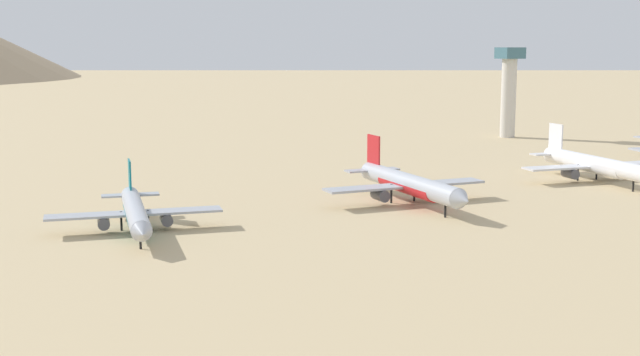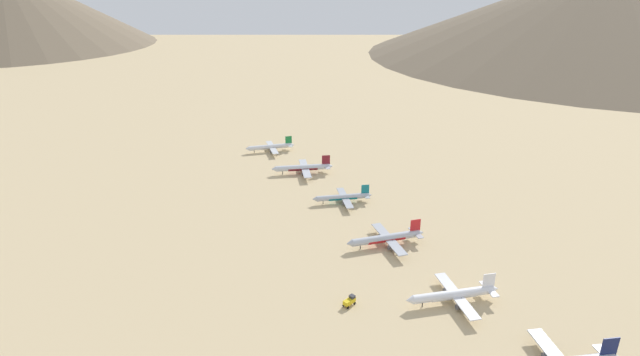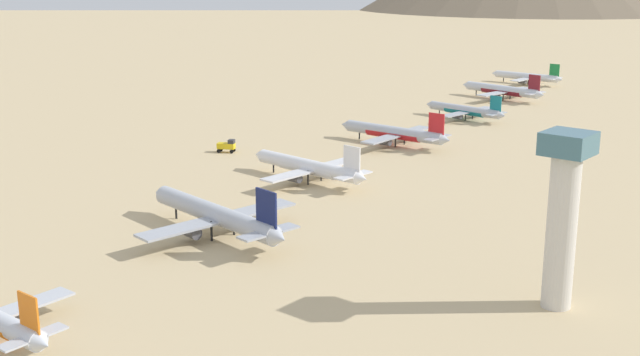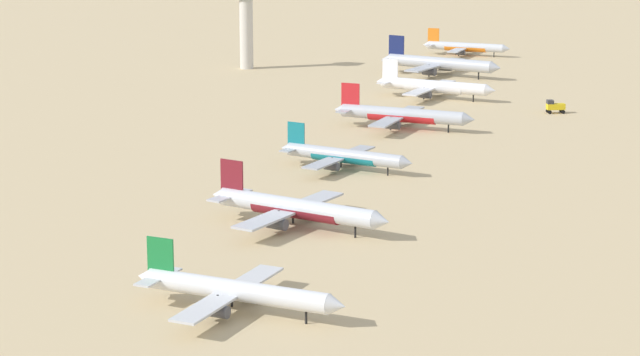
{
  "view_description": "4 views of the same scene",
  "coord_description": "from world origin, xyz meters",
  "px_view_note": "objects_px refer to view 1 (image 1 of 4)",
  "views": [
    {
      "loc": [
        136.53,
        -70.66,
        29.58
      ],
      "look_at": [
        1.58,
        -15.99,
        6.19
      ],
      "focal_mm": 46.37,
      "sensor_mm": 36.0,
      "label": 1
    },
    {
      "loc": [
        91.9,
        204.41,
        125.04
      ],
      "look_at": [
        12.04,
        -74.5,
        5.93
      ],
      "focal_mm": 29.26,
      "sensor_mm": 36.0,
      "label": 2
    },
    {
      "loc": [
        -137.39,
        205.4,
        53.87
      ],
      "look_at": [
        -18.96,
        62.27,
        4.89
      ],
      "focal_mm": 45.38,
      "sensor_mm": 36.0,
      "label": 3
    },
    {
      "loc": [
        112.67,
        -306.12,
        63.94
      ],
      "look_at": [
        9.59,
        -72.01,
        3.31
      ],
      "focal_mm": 69.24,
      "sensor_mm": 36.0,
      "label": 4
    }
  ],
  "objects_px": {
    "parked_jet_3": "(408,184)",
    "control_tower": "(509,87)",
    "parked_jet_2": "(135,212)",
    "parked_jet_4": "(594,164)"
  },
  "relations": [
    {
      "from": "parked_jet_2",
      "to": "parked_jet_3",
      "type": "distance_m",
      "value": 52.01
    },
    {
      "from": "parked_jet_4",
      "to": "control_tower",
      "type": "relative_size",
      "value": 1.37
    },
    {
      "from": "control_tower",
      "to": "parked_jet_3",
      "type": "bearing_deg",
      "value": -43.2
    },
    {
      "from": "parked_jet_3",
      "to": "parked_jet_4",
      "type": "xyz_separation_m",
      "value": [
        -7.81,
        50.03,
        -0.05
      ]
    },
    {
      "from": "parked_jet_3",
      "to": "parked_jet_4",
      "type": "height_order",
      "value": "parked_jet_3"
    },
    {
      "from": "parked_jet_4",
      "to": "parked_jet_3",
      "type": "bearing_deg",
      "value": -81.12
    },
    {
      "from": "parked_jet_3",
      "to": "parked_jet_4",
      "type": "bearing_deg",
      "value": 98.88
    },
    {
      "from": "parked_jet_2",
      "to": "control_tower",
      "type": "bearing_deg",
      "value": 124.8
    },
    {
      "from": "parked_jet_3",
      "to": "control_tower",
      "type": "distance_m",
      "value": 124.02
    },
    {
      "from": "parked_jet_2",
      "to": "control_tower",
      "type": "distance_m",
      "value": 166.45
    }
  ]
}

